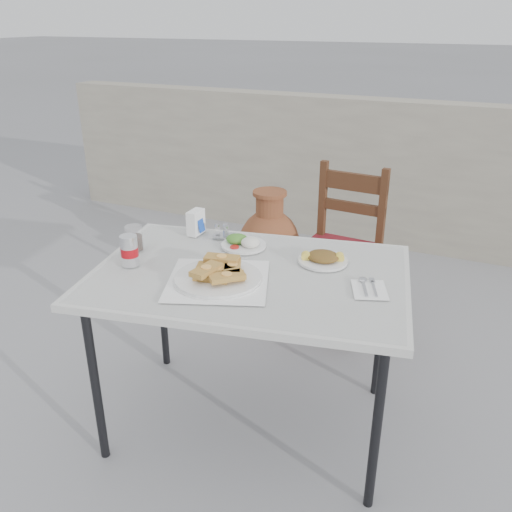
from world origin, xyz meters
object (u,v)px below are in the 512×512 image
at_px(pide_plate, 218,273).
at_px(soda_can, 129,250).
at_px(salad_rice_plate, 243,242).
at_px(cola_glass, 134,239).
at_px(chair, 341,249).
at_px(salad_chopped_plate, 323,258).
at_px(terracotta_urn, 269,248).
at_px(napkin_holder, 196,222).
at_px(cafe_table, 250,283).
at_px(condiment_caddy, 224,233).

distance_m(pide_plate, soda_can, 0.42).
height_order(salad_rice_plate, cola_glass, cola_glass).
bearing_deg(chair, soda_can, -112.27).
bearing_deg(salad_rice_plate, chair, 72.70).
xyz_separation_m(pide_plate, salad_rice_plate, (-0.06, 0.37, -0.02)).
bearing_deg(salad_chopped_plate, pide_plate, -133.45).
xyz_separation_m(soda_can, cola_glass, (-0.08, 0.15, -0.02)).
height_order(salad_chopped_plate, terracotta_urn, salad_chopped_plate).
bearing_deg(pide_plate, terracotta_urn, 104.11).
relative_size(chair, terracotta_urn, 1.32).
height_order(salad_rice_plate, chair, chair).
distance_m(napkin_holder, terracotta_urn, 1.09).
height_order(cafe_table, salad_chopped_plate, salad_chopped_plate).
relative_size(soda_can, cola_glass, 1.19).
bearing_deg(cafe_table, napkin_holder, 146.03).
height_order(salad_chopped_plate, soda_can, soda_can).
bearing_deg(pide_plate, chair, 80.67).
distance_m(napkin_holder, condiment_caddy, 0.15).
bearing_deg(terracotta_urn, napkin_holder, -89.75).
distance_m(salad_chopped_plate, cola_glass, 0.87).
height_order(cafe_table, condiment_caddy, condiment_caddy).
distance_m(pide_plate, napkin_holder, 0.54).
relative_size(pide_plate, salad_chopped_plate, 2.38).
bearing_deg(salad_rice_plate, cafe_table, -59.11).
xyz_separation_m(salad_chopped_plate, condiment_caddy, (-0.53, 0.08, 0.00)).
xyz_separation_m(salad_chopped_plate, napkin_holder, (-0.68, 0.07, 0.04)).
bearing_deg(terracotta_urn, chair, -18.56).
relative_size(cafe_table, soda_can, 10.85).
relative_size(pide_plate, terracotta_urn, 0.69).
xyz_separation_m(condiment_caddy, chair, (0.39, 0.76, -0.31)).
relative_size(salad_chopped_plate, condiment_caddy, 1.98).
bearing_deg(cafe_table, terracotta_urn, 108.94).
xyz_separation_m(salad_chopped_plate, cola_glass, (-0.84, -0.22, 0.03)).
xyz_separation_m(pide_plate, terracotta_urn, (-0.35, 1.38, -0.49)).
distance_m(soda_can, condiment_caddy, 0.51).
xyz_separation_m(cafe_table, salad_chopped_plate, (0.26, 0.22, 0.08)).
height_order(pide_plate, chair, chair).
bearing_deg(soda_can, condiment_caddy, 63.78).
bearing_deg(salad_rice_plate, terracotta_urn, 105.83).
xyz_separation_m(pide_plate, cola_glass, (-0.50, 0.13, 0.01)).
bearing_deg(cafe_table, chair, 83.73).
distance_m(salad_rice_plate, salad_chopped_plate, 0.40).
relative_size(soda_can, condiment_caddy, 1.23).
relative_size(cafe_table, condiment_caddy, 13.36).
relative_size(cafe_table, pide_plate, 2.83).
distance_m(salad_chopped_plate, terracotta_urn, 1.32).
bearing_deg(salad_rice_plate, napkin_holder, 170.04).
height_order(soda_can, condiment_caddy, soda_can).
xyz_separation_m(salad_chopped_plate, soda_can, (-0.76, -0.37, 0.05)).
relative_size(pide_plate, salad_rice_plate, 2.44).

